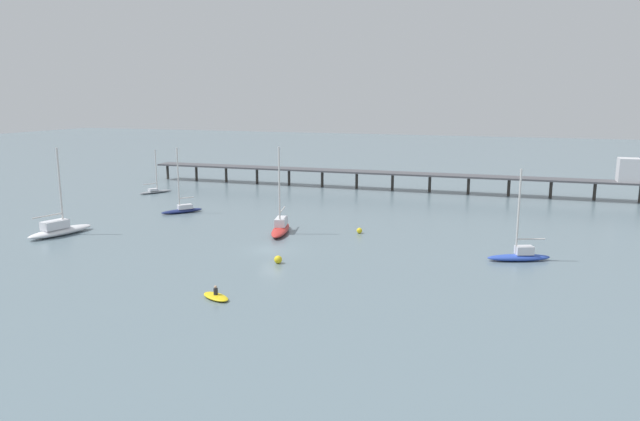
# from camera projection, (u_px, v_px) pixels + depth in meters

# --- Properties ---
(ground_plane) EXTENTS (400.00, 400.00, 0.00)m
(ground_plane) POSITION_uv_depth(u_px,v_px,m) (272.00, 250.00, 63.79)
(ground_plane) COLOR slate
(pier) EXTENTS (88.10, 6.13, 7.00)m
(pier) POSITION_uv_depth(u_px,v_px,m) (428.00, 173.00, 101.85)
(pier) COLOR #4C4C51
(pier) RESTS_ON ground_plane
(sailboat_gray) EXTENTS (3.95, 5.98, 7.50)m
(sailboat_gray) POSITION_uv_depth(u_px,v_px,m) (155.00, 190.00, 101.37)
(sailboat_gray) COLOR gray
(sailboat_gray) RESTS_ON ground_plane
(sailboat_navy) EXTENTS (4.94, 5.68, 9.41)m
(sailboat_navy) POSITION_uv_depth(u_px,v_px,m) (182.00, 208.00, 84.09)
(sailboat_navy) COLOR navy
(sailboat_navy) RESTS_ON ground_plane
(sailboat_red) EXTENTS (3.66, 7.96, 10.67)m
(sailboat_red) POSITION_uv_depth(u_px,v_px,m) (281.00, 227.00, 71.58)
(sailboat_red) COLOR red
(sailboat_red) RESTS_ON ground_plane
(sailboat_white) EXTENTS (4.17, 8.59, 10.54)m
(sailboat_white) POSITION_uv_depth(u_px,v_px,m) (59.00, 229.00, 70.46)
(sailboat_white) COLOR white
(sailboat_white) RESTS_ON ground_plane
(sailboat_blue) EXTENTS (6.60, 3.89, 9.46)m
(sailboat_blue) POSITION_uv_depth(u_px,v_px,m) (520.00, 254.00, 59.50)
(sailboat_blue) COLOR #2D4CB7
(sailboat_blue) RESTS_ON ground_plane
(dinghy_yellow) EXTENTS (3.27, 2.52, 1.14)m
(dinghy_yellow) POSITION_uv_depth(u_px,v_px,m) (216.00, 296.00, 48.40)
(dinghy_yellow) COLOR yellow
(dinghy_yellow) RESTS_ON ground_plane
(mooring_buoy_far) EXTENTS (0.81, 0.81, 0.81)m
(mooring_buoy_far) POSITION_uv_depth(u_px,v_px,m) (278.00, 260.00, 58.58)
(mooring_buoy_far) COLOR yellow
(mooring_buoy_far) RESTS_ON ground_plane
(mooring_buoy_mid) EXTENTS (0.69, 0.69, 0.69)m
(mooring_buoy_mid) POSITION_uv_depth(u_px,v_px,m) (359.00, 231.00, 71.51)
(mooring_buoy_mid) COLOR yellow
(mooring_buoy_mid) RESTS_ON ground_plane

